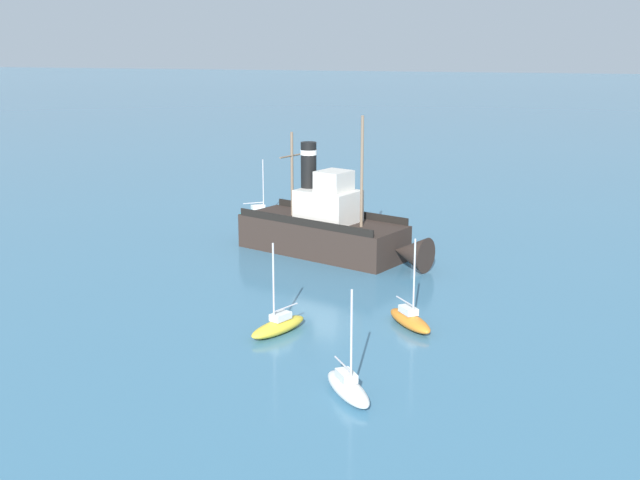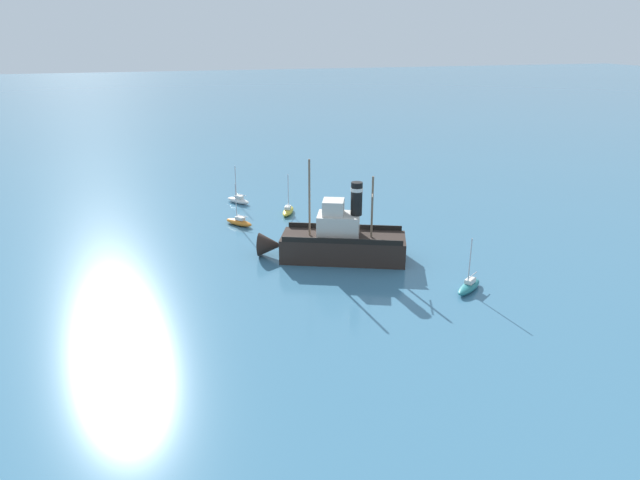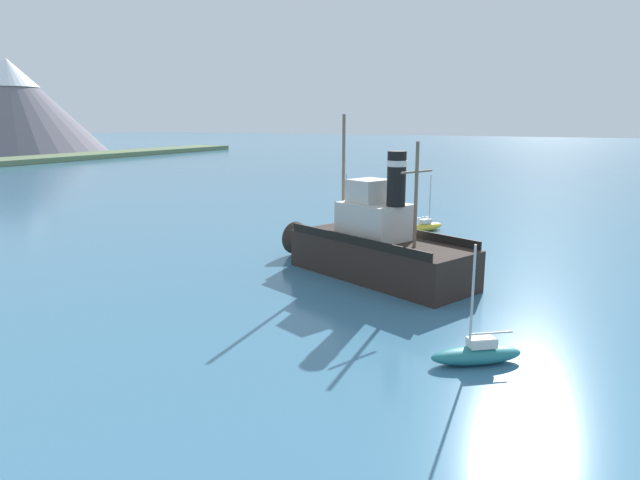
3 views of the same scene
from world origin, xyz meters
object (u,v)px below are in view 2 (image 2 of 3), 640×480
object	(u,v)px
sailboat_white	(238,200)
sailboat_orange	(239,222)
sailboat_teal	(469,286)
sailboat_yellow	(288,211)
old_tugboat	(337,241)

from	to	relation	value
sailboat_white	sailboat_orange	bearing A→B (deg)	171.69
sailboat_orange	sailboat_white	bearing A→B (deg)	-8.31
sailboat_teal	sailboat_yellow	bearing A→B (deg)	20.64
sailboat_white	sailboat_yellow	bearing A→B (deg)	-141.35
sailboat_yellow	sailboat_orange	distance (m)	6.98
sailboat_yellow	sailboat_orange	xyz separation A→B (m)	(-2.65, 6.46, 0.00)
sailboat_orange	old_tugboat	bearing A→B (deg)	-149.66
sailboat_white	old_tugboat	bearing A→B (deg)	-164.08
sailboat_teal	sailboat_white	bearing A→B (deg)	24.73
sailboat_teal	sailboat_orange	xyz separation A→B (m)	(23.34, 16.25, 0.00)
old_tugboat	sailboat_white	xyz separation A→B (m)	(22.11, 6.31, -1.40)
sailboat_yellow	sailboat_teal	world-z (taller)	same
old_tugboat	sailboat_yellow	size ratio (longest dim) A/B	2.98
sailboat_teal	sailboat_white	world-z (taller)	same
old_tugboat	sailboat_yellow	xyz separation A→B (m)	(15.69, 1.17, -1.40)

